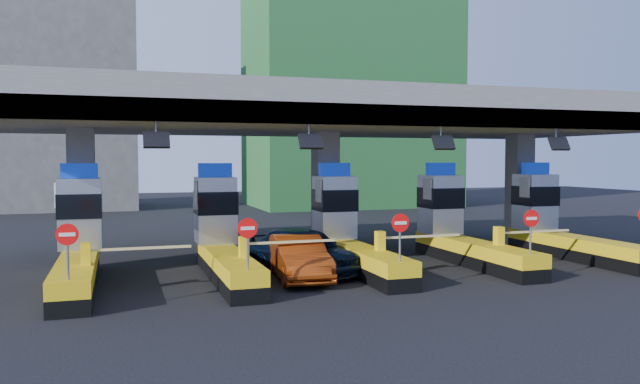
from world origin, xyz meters
name	(u,v)px	position (x,y,z in m)	size (l,w,h in m)	color
ground	(349,268)	(0.00, 0.00, 0.00)	(120.00, 120.00, 0.00)	black
toll_canopy	(326,117)	(0.00, 2.87, 6.13)	(28.00, 12.09, 7.00)	slate
toll_lane_far_left	(78,243)	(-10.00, 0.28, 1.40)	(4.43, 8.00, 4.16)	black
toll_lane_left	(222,237)	(-5.00, 0.28, 1.40)	(4.43, 8.00, 4.16)	black
toll_lane_center	(347,232)	(0.00, 0.28, 1.40)	(4.43, 8.00, 4.16)	black
toll_lane_right	(458,228)	(5.00, 0.28, 1.40)	(4.43, 8.00, 4.16)	black
toll_lane_far_right	(556,224)	(10.00, 0.28, 1.40)	(4.43, 8.00, 4.16)	black
bg_building_scaffold	(349,55)	(12.00, 32.00, 14.00)	(18.00, 12.00, 28.00)	#1E5926
bg_building_concrete	(52,105)	(-14.00, 36.00, 9.00)	(14.00, 10.00, 18.00)	#4C4C49
van	(304,250)	(-2.06, -0.62, 0.89)	(2.10, 5.23, 1.78)	black
red_car	(298,258)	(-2.54, -1.54, 0.78)	(1.66, 4.75, 1.56)	#872F0A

